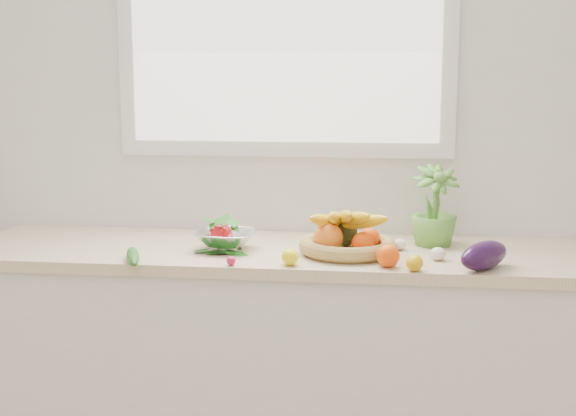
# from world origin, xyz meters

# --- Properties ---
(back_wall) EXTENTS (4.50, 0.02, 2.70)m
(back_wall) POSITION_xyz_m (0.00, 2.25, 1.35)
(back_wall) COLOR white
(back_wall) RESTS_ON ground
(counter_cabinet) EXTENTS (2.20, 0.58, 0.86)m
(counter_cabinet) POSITION_xyz_m (0.00, 1.95, 0.43)
(counter_cabinet) COLOR silver
(counter_cabinet) RESTS_ON ground
(countertop) EXTENTS (2.24, 0.62, 0.04)m
(countertop) POSITION_xyz_m (0.00, 1.95, 0.88)
(countertop) COLOR beige
(countertop) RESTS_ON counter_cabinet
(window_frame) EXTENTS (1.30, 0.03, 1.10)m
(window_frame) POSITION_xyz_m (0.00, 2.23, 1.75)
(window_frame) COLOR white
(window_frame) RESTS_ON back_wall
(window_pane) EXTENTS (1.18, 0.01, 0.98)m
(window_pane) POSITION_xyz_m (0.00, 2.21, 1.75)
(window_pane) COLOR white
(window_pane) RESTS_ON window_frame
(orange_loose) EXTENTS (0.09, 0.09, 0.08)m
(orange_loose) POSITION_xyz_m (0.41, 1.71, 0.94)
(orange_loose) COLOR #FD4C08
(orange_loose) RESTS_ON countertop
(lemon_a) EXTENTS (0.08, 0.09, 0.06)m
(lemon_a) POSITION_xyz_m (0.09, 1.70, 0.93)
(lemon_a) COLOR yellow
(lemon_a) RESTS_ON countertop
(lemon_b) EXTENTS (0.06, 0.07, 0.05)m
(lemon_b) POSITION_xyz_m (0.49, 1.67, 0.93)
(lemon_b) COLOR #E8AE0C
(lemon_b) RESTS_ON countertop
(lemon_c) EXTENTS (0.08, 0.09, 0.06)m
(lemon_c) POSITION_xyz_m (0.41, 1.73, 0.93)
(lemon_c) COLOR gold
(lemon_c) RESTS_ON countertop
(apple) EXTENTS (0.12, 0.12, 0.09)m
(apple) POSITION_xyz_m (-0.19, 1.92, 0.95)
(apple) COLOR #B50E11
(apple) RESTS_ON countertop
(ginger) EXTENTS (0.11, 0.05, 0.03)m
(ginger) POSITION_xyz_m (0.31, 1.79, 0.92)
(ginger) COLOR tan
(ginger) RESTS_ON countertop
(garlic_a) EXTENTS (0.06, 0.06, 0.04)m
(garlic_a) POSITION_xyz_m (0.31, 1.96, 0.92)
(garlic_a) COLOR white
(garlic_a) RESTS_ON countertop
(garlic_b) EXTENTS (0.05, 0.05, 0.04)m
(garlic_b) POSITION_xyz_m (0.45, 1.97, 0.92)
(garlic_b) COLOR white
(garlic_b) RESTS_ON countertop
(garlic_c) EXTENTS (0.07, 0.07, 0.05)m
(garlic_c) POSITION_xyz_m (0.57, 1.82, 0.92)
(garlic_c) COLOR white
(garlic_c) RESTS_ON countertop
(eggplant) EXTENTS (0.21, 0.24, 0.09)m
(eggplant) POSITION_xyz_m (0.71, 1.72, 0.95)
(eggplant) COLOR #270E35
(eggplant) RESTS_ON countertop
(cucumber) EXTENTS (0.12, 0.23, 0.04)m
(cucumber) POSITION_xyz_m (-0.44, 1.67, 0.92)
(cucumber) COLOR #1E5E1B
(cucumber) RESTS_ON countertop
(radish) EXTENTS (0.04, 0.04, 0.03)m
(radish) POSITION_xyz_m (-0.11, 1.67, 0.92)
(radish) COLOR #D11A49
(radish) RESTS_ON countertop
(potted_herb) EXTENTS (0.22, 0.22, 0.31)m
(potted_herb) POSITION_xyz_m (0.57, 2.06, 1.04)
(potted_herb) COLOR #5E9B38
(potted_herb) RESTS_ON countertop
(fruit_basket) EXTENTS (0.41, 0.41, 0.18)m
(fruit_basket) POSITION_xyz_m (0.26, 1.88, 0.95)
(fruit_basket) COLOR tan
(fruit_basket) RESTS_ON countertop
(colander_with_spinach) EXTENTS (0.23, 0.23, 0.12)m
(colander_with_spinach) POSITION_xyz_m (-0.17, 1.90, 0.96)
(colander_with_spinach) COLOR white
(colander_with_spinach) RESTS_ON countertop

